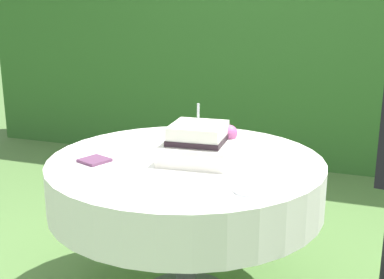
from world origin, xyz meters
name	(u,v)px	position (x,y,z in m)	size (l,w,h in m)	color
foliage_hedge	(286,12)	(0.00, 2.56, 1.39)	(6.04, 0.49, 2.78)	#336628
cake_table	(186,182)	(0.00, 0.00, 0.64)	(1.33, 1.33, 0.76)	#4C4C51
wedding_cake	(199,144)	(0.07, 0.01, 0.84)	(0.34, 0.34, 0.28)	white
serving_plate_near	(251,190)	(0.39, -0.31, 0.76)	(0.14, 0.14, 0.01)	white
serving_plate_far	(179,134)	(-0.20, 0.42, 0.76)	(0.10, 0.10, 0.01)	white
napkin_stack	(95,160)	(-0.39, -0.19, 0.76)	(0.12, 0.12, 0.01)	#603856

